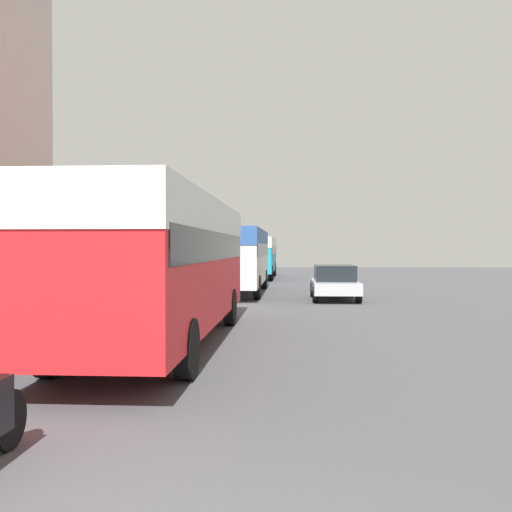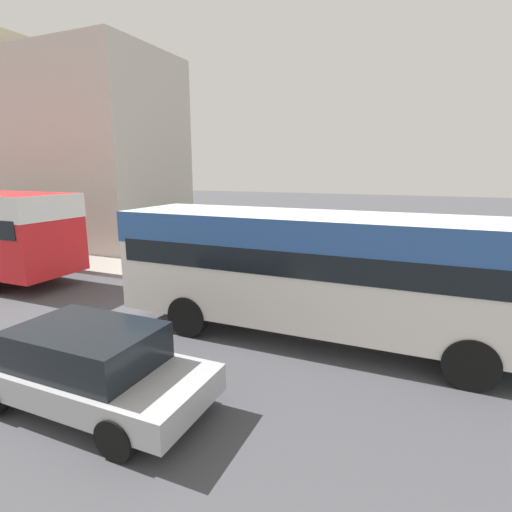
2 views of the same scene
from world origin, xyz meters
TOP-DOWN VIEW (x-y plane):
  - building_midblock at (-9.19, 8.94)m, footprint 5.98×9.09m
  - bus_following at (-1.74, 23.59)m, footprint 2.57×9.87m
  - car_crossing at (2.59, 20.65)m, footprint 1.89×4.26m

SIDE VIEW (x-z plane):
  - car_crossing at x=2.59m, z-range 0.04..1.46m
  - bus_following at x=-1.74m, z-range 0.45..3.42m
  - building_midblock at x=-9.19m, z-range 0.00..9.54m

